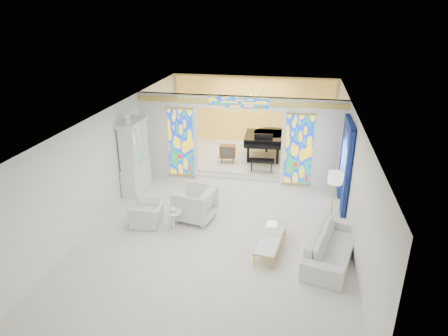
% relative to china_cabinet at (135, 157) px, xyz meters
% --- Properties ---
extents(floor, '(12.00, 12.00, 0.00)m').
position_rel_china_cabinet_xyz_m(floor, '(3.22, -0.60, -1.17)').
color(floor, white).
rests_on(floor, ground).
extents(ceiling, '(7.00, 12.00, 0.02)m').
position_rel_china_cabinet_xyz_m(ceiling, '(3.22, -0.60, 1.83)').
color(ceiling, white).
rests_on(ceiling, wall_back).
extents(wall_back, '(7.00, 0.02, 3.00)m').
position_rel_china_cabinet_xyz_m(wall_back, '(3.22, 5.40, 0.33)').
color(wall_back, white).
rests_on(wall_back, floor).
extents(wall_front, '(7.00, 0.02, 3.00)m').
position_rel_china_cabinet_xyz_m(wall_front, '(3.22, -6.60, 0.33)').
color(wall_front, white).
rests_on(wall_front, floor).
extents(wall_left, '(0.02, 12.00, 3.00)m').
position_rel_china_cabinet_xyz_m(wall_left, '(-0.28, -0.60, 0.33)').
color(wall_left, white).
rests_on(wall_left, floor).
extents(wall_right, '(0.02, 12.00, 3.00)m').
position_rel_china_cabinet_xyz_m(wall_right, '(6.72, -0.60, 0.33)').
color(wall_right, white).
rests_on(wall_right, floor).
extents(partition_wall, '(7.00, 0.22, 3.00)m').
position_rel_china_cabinet_xyz_m(partition_wall, '(3.22, 1.40, 0.48)').
color(partition_wall, white).
rests_on(partition_wall, floor).
extents(stained_glass_left, '(0.90, 0.04, 2.40)m').
position_rel_china_cabinet_xyz_m(stained_glass_left, '(1.19, 1.29, 0.13)').
color(stained_glass_left, gold).
rests_on(stained_glass_left, partition_wall).
extents(stained_glass_right, '(0.90, 0.04, 2.40)m').
position_rel_china_cabinet_xyz_m(stained_glass_right, '(5.25, 1.29, 0.13)').
color(stained_glass_right, gold).
rests_on(stained_glass_right, partition_wall).
extents(stained_glass_transom, '(2.00, 0.04, 0.34)m').
position_rel_china_cabinet_xyz_m(stained_glass_transom, '(3.22, 1.29, 1.65)').
color(stained_glass_transom, gold).
rests_on(stained_glass_transom, partition_wall).
extents(alcove_platform, '(6.80, 3.80, 0.18)m').
position_rel_china_cabinet_xyz_m(alcove_platform, '(3.22, 3.50, -1.08)').
color(alcove_platform, white).
rests_on(alcove_platform, floor).
extents(gold_curtain_back, '(6.70, 0.10, 2.90)m').
position_rel_china_cabinet_xyz_m(gold_curtain_back, '(3.22, 5.28, 0.33)').
color(gold_curtain_back, '#FEC758').
rests_on(gold_curtain_back, wall_back).
extents(chandelier, '(0.48, 0.48, 0.30)m').
position_rel_china_cabinet_xyz_m(chandelier, '(3.42, 3.40, 1.38)').
color(chandelier, gold).
rests_on(chandelier, ceiling).
extents(blue_drapes, '(0.14, 1.85, 2.65)m').
position_rel_china_cabinet_xyz_m(blue_drapes, '(6.62, 0.10, 0.41)').
color(blue_drapes, navy).
rests_on(blue_drapes, wall_right).
extents(china_cabinet, '(0.56, 1.46, 2.72)m').
position_rel_china_cabinet_xyz_m(china_cabinet, '(0.00, 0.00, 0.00)').
color(china_cabinet, white).
rests_on(china_cabinet, floor).
extents(armchair_left, '(0.99, 1.10, 0.66)m').
position_rel_china_cabinet_xyz_m(armchair_left, '(1.18, -2.06, -0.84)').
color(armchair_left, white).
rests_on(armchair_left, floor).
extents(armchair_right, '(1.24, 1.22, 0.97)m').
position_rel_china_cabinet_xyz_m(armchair_right, '(2.42, -1.57, -0.68)').
color(armchair_right, white).
rests_on(armchair_right, floor).
extents(sofa, '(1.52, 2.60, 0.71)m').
position_rel_china_cabinet_xyz_m(sofa, '(6.17, -2.83, -0.81)').
color(sofa, silver).
rests_on(sofa, floor).
extents(side_table, '(0.54, 0.54, 0.58)m').
position_rel_china_cabinet_xyz_m(side_table, '(2.00, -2.30, -0.79)').
color(side_table, white).
rests_on(side_table, floor).
extents(vase, '(0.25, 0.25, 0.20)m').
position_rel_china_cabinet_xyz_m(vase, '(2.00, -2.30, -0.48)').
color(vase, white).
rests_on(vase, side_table).
extents(coffee_table, '(0.75, 1.74, 0.38)m').
position_rel_china_cabinet_xyz_m(coffee_table, '(4.70, -2.75, -0.82)').
color(coffee_table, white).
rests_on(coffee_table, floor).
extents(floor_lamp, '(0.47, 0.47, 1.62)m').
position_rel_china_cabinet_xyz_m(floor_lamp, '(6.25, -1.20, 0.21)').
color(floor_lamp, gold).
rests_on(floor_lamp, floor).
extents(grand_piano, '(1.81, 2.84, 1.11)m').
position_rel_china_cabinet_xyz_m(grand_piano, '(4.02, 3.54, -0.24)').
color(grand_piano, black).
rests_on(grand_piano, alcove_platform).
extents(tv_console, '(0.60, 0.43, 0.67)m').
position_rel_china_cabinet_xyz_m(tv_console, '(2.61, 2.58, -0.55)').
color(tv_console, brown).
rests_on(tv_console, alcove_platform).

